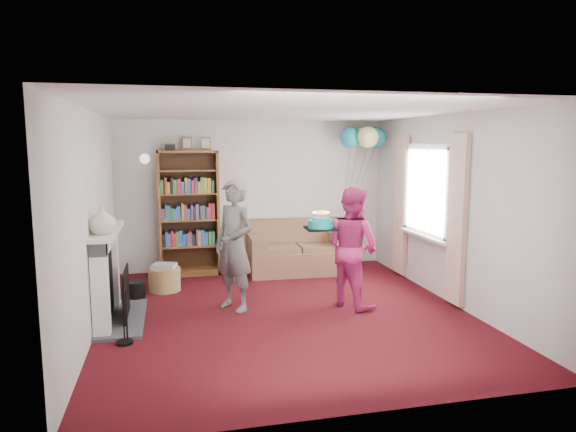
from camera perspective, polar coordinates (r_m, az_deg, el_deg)
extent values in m
plane|color=#37080C|center=(6.57, -0.22, -10.75)|extent=(5.00, 5.00, 0.00)
cube|color=silver|center=(8.73, -3.87, 2.33)|extent=(4.50, 0.02, 2.50)
cube|color=silver|center=(6.19, -21.07, -0.56)|extent=(0.02, 5.00, 2.50)
cube|color=silver|center=(7.13, 17.79, 0.66)|extent=(0.02, 5.00, 2.50)
cube|color=white|center=(6.23, -0.23, 11.60)|extent=(4.50, 5.00, 0.01)
cube|color=#3F3F42|center=(6.64, -18.03, -10.78)|extent=(0.55, 1.40, 0.04)
cube|color=white|center=(5.99, -20.13, -7.85)|extent=(0.18, 0.14, 1.06)
cube|color=white|center=(7.04, -19.05, -5.43)|extent=(0.18, 0.14, 1.06)
cube|color=white|center=(6.41, -19.74, -2.47)|extent=(0.18, 1.24, 0.16)
cube|color=white|center=(6.39, -19.52, -1.59)|extent=(0.28, 1.35, 0.05)
cube|color=black|center=(6.53, -19.70, -6.97)|extent=(0.10, 0.80, 0.86)
cube|color=black|center=(6.54, -17.53, -8.20)|extent=(0.02, 0.70, 0.60)
cylinder|color=black|center=(5.80, -17.82, -10.42)|extent=(0.18, 0.18, 0.64)
cylinder|color=black|center=(7.36, -16.51, -7.96)|extent=(0.26, 0.26, 0.26)
cube|color=white|center=(7.57, 15.40, 7.44)|extent=(0.08, 1.30, 0.08)
cube|color=white|center=(7.68, 15.05, -1.92)|extent=(0.08, 1.30, 0.08)
cube|color=white|center=(7.61, 15.42, 2.73)|extent=(0.01, 1.15, 1.20)
cube|color=white|center=(7.67, 14.85, -2.15)|extent=(0.14, 1.32, 0.04)
cube|color=beige|center=(6.92, 18.25, -0.40)|extent=(0.07, 0.38, 2.20)
cube|color=beige|center=(8.35, 12.44, 1.21)|extent=(0.07, 0.38, 2.20)
cylinder|color=gold|center=(8.53, -15.61, 6.30)|extent=(0.04, 0.12, 0.04)
sphere|color=white|center=(8.44, -15.63, 6.14)|extent=(0.16, 0.16, 0.16)
cube|color=#472B14|center=(8.61, -11.00, 0.49)|extent=(0.95, 0.04, 2.01)
cube|color=brown|center=(8.41, -14.06, 0.22)|extent=(0.04, 0.42, 2.01)
cube|color=brown|center=(8.44, -7.85, 0.42)|extent=(0.04, 0.42, 2.01)
cube|color=brown|center=(8.34, -11.13, 7.05)|extent=(0.95, 0.42, 0.04)
cube|color=brown|center=(8.60, -10.78, -6.01)|extent=(0.95, 0.42, 0.10)
cube|color=brown|center=(8.50, -10.85, -3.22)|extent=(0.87, 0.38, 0.03)
cube|color=brown|center=(8.43, -10.93, -0.39)|extent=(0.87, 0.38, 0.02)
cube|color=brown|center=(8.38, -11.01, 2.47)|extent=(0.87, 0.38, 0.02)
cube|color=brown|center=(8.35, -11.08, 5.00)|extent=(0.87, 0.38, 0.02)
cube|color=maroon|center=(8.32, -12.98, 7.54)|extent=(0.16, 0.22, 0.12)
cube|color=brown|center=(8.39, -11.17, 7.94)|extent=(0.16, 0.02, 0.20)
cube|color=brown|center=(8.41, -9.13, 7.99)|extent=(0.16, 0.02, 0.20)
cube|color=brown|center=(8.54, 1.07, -5.00)|extent=(1.61, 0.85, 0.38)
cube|color=brown|center=(8.76, 0.59, -2.44)|extent=(1.61, 0.24, 0.66)
cube|color=brown|center=(8.36, -3.50, -3.96)|extent=(0.24, 0.80, 0.52)
cube|color=brown|center=(8.69, 5.47, -3.53)|extent=(0.24, 0.80, 0.52)
cube|color=brown|center=(8.34, -1.20, -3.78)|extent=(0.68, 0.55, 0.12)
cube|color=brown|center=(8.51, 3.56, -3.55)|extent=(0.68, 0.55, 0.12)
cylinder|color=#A9884F|center=(7.70, -13.55, -6.84)|extent=(0.45, 0.45, 0.34)
cube|color=beige|center=(7.65, -13.60, -5.39)|extent=(0.32, 0.25, 0.06)
imported|color=black|center=(6.56, -6.00, -3.25)|extent=(0.69, 0.73, 1.68)
imported|color=#B3235F|center=(6.74, 7.15, -3.43)|extent=(0.88, 0.95, 1.57)
cube|color=black|center=(6.49, 3.67, -1.39)|extent=(0.38, 0.38, 0.02)
cylinder|color=#0C9382|center=(6.48, 3.67, -0.87)|extent=(0.32, 0.32, 0.10)
cylinder|color=#0C9382|center=(6.48, 3.67, -0.35)|extent=(0.23, 0.23, 0.04)
cylinder|color=#D05C7F|center=(6.50, 4.49, -0.01)|extent=(0.01, 0.01, 0.09)
sphere|color=orange|center=(6.49, 4.49, 0.42)|extent=(0.02, 0.02, 0.02)
cylinder|color=#D05C7F|center=(6.53, 4.31, 0.03)|extent=(0.01, 0.01, 0.09)
sphere|color=orange|center=(6.53, 4.32, 0.47)|extent=(0.02, 0.02, 0.02)
cylinder|color=#D05C7F|center=(6.56, 4.04, 0.06)|extent=(0.01, 0.01, 0.09)
sphere|color=orange|center=(6.55, 4.04, 0.50)|extent=(0.02, 0.02, 0.02)
cylinder|color=#D05C7F|center=(6.57, 3.70, 0.08)|extent=(0.01, 0.01, 0.09)
sphere|color=orange|center=(6.56, 3.70, 0.51)|extent=(0.02, 0.02, 0.02)
cylinder|color=#D05C7F|center=(6.56, 3.36, 0.07)|extent=(0.01, 0.01, 0.09)
sphere|color=orange|center=(6.55, 3.36, 0.50)|extent=(0.02, 0.02, 0.02)
cylinder|color=#D05C7F|center=(6.54, 3.07, 0.05)|extent=(0.01, 0.01, 0.09)
sphere|color=orange|center=(6.53, 3.07, 0.48)|extent=(0.02, 0.02, 0.02)
cylinder|color=#D05C7F|center=(6.50, 2.88, 0.01)|extent=(0.01, 0.01, 0.09)
sphere|color=orange|center=(6.50, 2.89, 0.44)|extent=(0.02, 0.02, 0.02)
cylinder|color=#D05C7F|center=(6.46, 2.83, -0.04)|extent=(0.01, 0.01, 0.09)
sphere|color=orange|center=(6.46, 2.84, 0.40)|extent=(0.02, 0.02, 0.02)
cylinder|color=#D05C7F|center=(6.43, 2.93, -0.09)|extent=(0.01, 0.01, 0.09)
sphere|color=orange|center=(6.42, 2.93, 0.35)|extent=(0.02, 0.02, 0.02)
cylinder|color=#D05C7F|center=(6.40, 3.16, -0.13)|extent=(0.01, 0.01, 0.09)
sphere|color=orange|center=(6.39, 3.16, 0.31)|extent=(0.02, 0.02, 0.02)
cylinder|color=#D05C7F|center=(6.38, 3.48, -0.16)|extent=(0.01, 0.01, 0.09)
sphere|color=orange|center=(6.37, 3.48, 0.29)|extent=(0.02, 0.02, 0.02)
cylinder|color=#D05C7F|center=(6.38, 3.84, -0.16)|extent=(0.01, 0.01, 0.09)
sphere|color=orange|center=(6.37, 3.84, 0.28)|extent=(0.02, 0.02, 0.02)
cylinder|color=#D05C7F|center=(6.39, 4.16, -0.14)|extent=(0.01, 0.01, 0.09)
sphere|color=orange|center=(6.39, 4.17, 0.30)|extent=(0.02, 0.02, 0.02)
cylinder|color=#D05C7F|center=(6.42, 4.41, -0.11)|extent=(0.01, 0.01, 0.09)
sphere|color=orange|center=(6.42, 4.41, 0.33)|extent=(0.02, 0.02, 0.02)
cylinder|color=#D05C7F|center=(6.46, 4.52, -0.06)|extent=(0.01, 0.01, 0.09)
sphere|color=orange|center=(6.45, 4.52, 0.38)|extent=(0.02, 0.02, 0.02)
sphere|color=#3F3F3F|center=(8.45, 5.93, -1.92)|extent=(0.02, 0.02, 0.02)
sphere|color=teal|center=(8.84, 9.66, 8.61)|extent=(0.35, 0.35, 0.35)
sphere|color=#DAE28A|center=(8.97, 7.81, 8.64)|extent=(0.35, 0.35, 0.35)
sphere|color=teal|center=(8.69, 6.95, 8.67)|extent=(0.35, 0.35, 0.35)
sphere|color=#DAE28A|center=(8.56, 8.86, 8.64)|extent=(0.35, 0.35, 0.35)
imported|color=beige|center=(6.02, -19.97, -0.40)|extent=(0.33, 0.33, 0.32)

